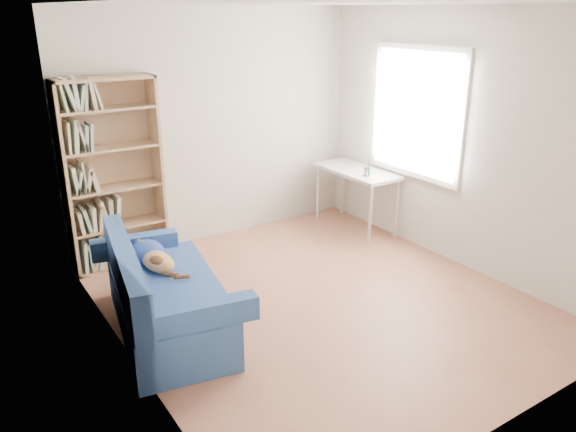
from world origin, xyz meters
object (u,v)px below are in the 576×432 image
object	(u,v)px
sofa	(162,296)
desk	(357,176)
pen_cup	(367,171)
bookshelf	(114,182)

from	to	relation	value
sofa	desk	world-z (taller)	sofa
sofa	pen_cup	bearing A→B (deg)	23.74
bookshelf	desk	world-z (taller)	bookshelf
pen_cup	sofa	bearing A→B (deg)	-166.52
sofa	desk	xyz separation A→B (m)	(2.86, 0.93, 0.36)
sofa	bookshelf	distance (m)	1.62
bookshelf	desk	distance (m)	2.80
sofa	desk	size ratio (longest dim) A/B	1.62
desk	pen_cup	xyz separation A→B (m)	(-0.08, -0.27, 0.14)
desk	pen_cup	size ratio (longest dim) A/B	7.25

